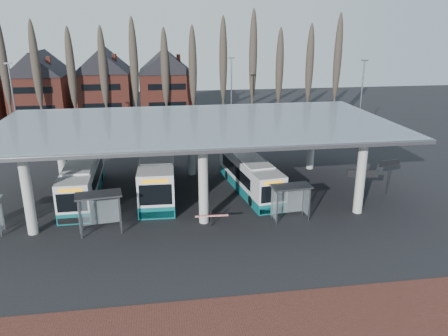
{
  "coord_description": "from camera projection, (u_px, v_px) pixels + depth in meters",
  "views": [
    {
      "loc": [
        -2.97,
        -26.77,
        13.91
      ],
      "look_at": [
        2.19,
        7.0,
        2.64
      ],
      "focal_mm": 35.0,
      "sensor_mm": 36.0,
      "label": 1
    }
  ],
  "objects": [
    {
      "name": "barrier",
      "position": [
        212.0,
        216.0,
        31.03
      ],
      "size": [
        2.36,
        0.68,
        1.18
      ],
      "rotation": [
        0.0,
        0.0,
        -0.04
      ],
      "color": "black",
      "rests_on": "ground"
    },
    {
      "name": "poplar_row",
      "position": [
        178.0,
        65.0,
        58.14
      ],
      "size": [
        45.1,
        1.1,
        14.5
      ],
      "color": "#473D33",
      "rests_on": "ground"
    },
    {
      "name": "shelter_1",
      "position": [
        99.0,
        204.0,
        30.21
      ],
      "size": [
        3.29,
        1.96,
        2.88
      ],
      "rotation": [
        0.0,
        0.0,
        0.14
      ],
      "color": "gray",
      "rests_on": "ground"
    },
    {
      "name": "info_sign_1",
      "position": [
        389.0,
        166.0,
        36.93
      ],
      "size": [
        2.02,
        0.52,
        3.03
      ],
      "rotation": [
        0.0,
        0.0,
        0.2
      ],
      "color": "black",
      "rests_on": "ground"
    },
    {
      "name": "bus_1",
      "position": [
        158.0,
        171.0,
        38.3
      ],
      "size": [
        3.22,
        12.97,
        3.58
      ],
      "rotation": [
        0.0,
        0.0,
        -0.04
      ],
      "color": "white",
      "rests_on": "ground"
    },
    {
      "name": "ground",
      "position": [
        208.0,
        238.0,
        29.91
      ],
      "size": [
        140.0,
        140.0,
        0.0
      ],
      "primitive_type": "plane",
      "color": "black",
      "rests_on": "ground"
    },
    {
      "name": "lamp_post_b",
      "position": [
        231.0,
        98.0,
        53.51
      ],
      "size": [
        0.8,
        0.16,
        10.17
      ],
      "color": "slate",
      "rests_on": "ground"
    },
    {
      "name": "townhouse_row",
      "position": [
        73.0,
        79.0,
        67.1
      ],
      "size": [
        36.8,
        10.3,
        12.25
      ],
      "color": "brown",
      "rests_on": "ground"
    },
    {
      "name": "bus_2",
      "position": [
        249.0,
        174.0,
        38.16
      ],
      "size": [
        3.77,
        11.08,
        3.02
      ],
      "rotation": [
        0.0,
        0.0,
        0.13
      ],
      "color": "white",
      "rests_on": "ground"
    },
    {
      "name": "info_sign_0",
      "position": [
        362.0,
        177.0,
        33.13
      ],
      "size": [
        2.29,
        0.64,
        3.45
      ],
      "rotation": [
        0.0,
        0.0,
        -0.23
      ],
      "color": "black",
      "rests_on": "ground"
    },
    {
      "name": "station_canopy",
      "position": [
        196.0,
        130.0,
        35.64
      ],
      "size": [
        32.0,
        16.0,
        6.34
      ],
      "color": "silver",
      "rests_on": "ground"
    },
    {
      "name": "lamp_post_a",
      "position": [
        15.0,
        109.0,
        46.31
      ],
      "size": [
        0.8,
        0.16,
        10.17
      ],
      "color": "slate",
      "rests_on": "ground"
    },
    {
      "name": "lamp_post_c",
      "position": [
        361.0,
        103.0,
        49.89
      ],
      "size": [
        0.8,
        0.16,
        10.17
      ],
      "color": "slate",
      "rests_on": "ground"
    },
    {
      "name": "bus_0",
      "position": [
        83.0,
        179.0,
        36.72
      ],
      "size": [
        2.61,
        11.37,
        3.15
      ],
      "rotation": [
        0.0,
        0.0,
        0.02
      ],
      "color": "white",
      "rests_on": "ground"
    },
    {
      "name": "shelter_2",
      "position": [
        290.0,
        194.0,
        32.19
      ],
      "size": [
        3.02,
        1.68,
        2.71
      ],
      "rotation": [
        0.0,
        0.0,
        0.08
      ],
      "color": "gray",
      "rests_on": "ground"
    }
  ]
}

